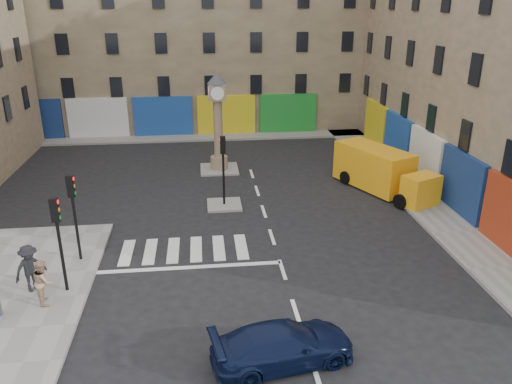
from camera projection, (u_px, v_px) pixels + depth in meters
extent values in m
plane|color=black|center=(287.00, 283.00, 19.42)|extent=(120.00, 120.00, 0.00)
cube|color=gray|center=(403.00, 184.00, 29.57)|extent=(2.60, 30.00, 0.15)
cube|color=gray|center=(190.00, 137.00, 39.54)|extent=(32.00, 2.40, 0.15)
cube|color=gray|center=(224.00, 205.00, 26.60)|extent=(1.80, 1.80, 0.12)
cube|color=gray|center=(219.00, 169.00, 32.16)|extent=(2.40, 2.40, 0.12)
cube|color=gray|center=(185.00, 22.00, 41.86)|extent=(32.00, 10.00, 17.00)
cylinder|color=black|center=(62.00, 257.00, 18.17)|extent=(0.12, 0.12, 2.80)
cube|color=black|center=(55.00, 210.00, 17.50)|extent=(0.28, 0.22, 0.90)
cylinder|color=black|center=(77.00, 228.00, 20.40)|extent=(0.12, 0.12, 2.80)
cube|color=black|center=(71.00, 186.00, 19.73)|extent=(0.28, 0.22, 0.90)
cylinder|color=black|center=(224.00, 179.00, 26.07)|extent=(0.12, 0.12, 2.80)
cube|color=black|center=(223.00, 145.00, 25.40)|extent=(0.28, 0.22, 0.90)
cylinder|color=#9E8267|center=(219.00, 162.00, 31.99)|extent=(1.10, 1.10, 0.80)
cylinder|color=#9E8267|center=(218.00, 129.00, 31.19)|extent=(0.56, 0.56, 3.60)
cube|color=#9E8267|center=(217.00, 92.00, 30.36)|extent=(1.00, 1.00, 1.00)
cylinder|color=white|center=(217.00, 93.00, 29.88)|extent=(0.80, 0.06, 0.80)
cone|color=#333338|center=(217.00, 78.00, 30.05)|extent=(1.20, 1.20, 0.70)
imported|color=black|center=(283.00, 345.00, 14.95)|extent=(4.62, 2.52, 1.27)
cube|color=#F9A415|center=(373.00, 167.00, 28.85)|extent=(3.77, 5.16, 2.28)
cube|color=#F9A415|center=(420.00, 191.00, 26.10)|extent=(2.21, 1.86, 1.69)
cube|color=black|center=(422.00, 184.00, 25.91)|extent=(1.90, 1.51, 0.69)
cylinder|color=black|center=(400.00, 201.00, 26.14)|extent=(0.55, 0.83, 0.79)
cylinder|color=black|center=(426.00, 194.00, 27.09)|extent=(0.55, 0.83, 0.79)
cylinder|color=black|center=(345.00, 178.00, 29.63)|extent=(0.55, 0.83, 0.79)
cylinder|color=black|center=(370.00, 172.00, 30.58)|extent=(0.55, 0.83, 0.79)
imported|color=tan|center=(43.00, 281.00, 17.64)|extent=(0.85, 0.96, 1.66)
imported|color=black|center=(30.00, 268.00, 18.33)|extent=(1.33, 1.33, 1.85)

